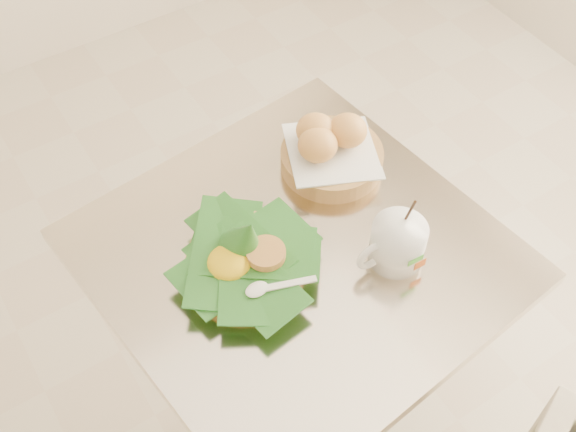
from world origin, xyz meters
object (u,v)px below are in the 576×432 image
cafe_table (296,313)px  rice_basket (245,257)px  bread_basket (330,150)px  coffee_mug (397,243)px

cafe_table → rice_basket: 0.28m
cafe_table → rice_basket: (-0.10, 0.02, 0.26)m
bread_basket → coffee_mug: bearing=-97.4°
rice_basket → coffee_mug: coffee_mug is taller
bread_basket → cafe_table: bearing=-139.5°
cafe_table → bread_basket: (0.18, 0.15, 0.26)m
cafe_table → bread_basket: 0.35m
rice_basket → bread_basket: rice_basket is taller
rice_basket → bread_basket: 0.31m
coffee_mug → bread_basket: bearing=82.6°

